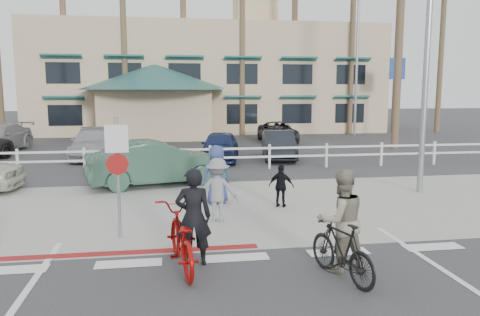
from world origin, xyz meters
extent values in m
plane|color=#333335|center=(0.00, 0.00, 0.00)|extent=(140.00, 140.00, 0.00)
cube|color=gray|center=(0.00, 4.50, 0.01)|extent=(22.00, 7.00, 0.01)
cube|color=#333335|center=(0.00, 8.50, 0.00)|extent=(40.00, 5.00, 0.01)
cube|color=#333335|center=(0.00, 18.00, 0.00)|extent=(50.00, 16.00, 0.01)
cube|color=maroon|center=(-3.00, 1.20, 0.01)|extent=(7.00, 0.25, 0.02)
imported|color=#8B0805|center=(-1.06, 0.27, 0.56)|extent=(1.02, 2.22, 1.13)
imported|color=black|center=(-0.82, 0.41, 0.89)|extent=(0.67, 0.45, 1.79)
imported|color=black|center=(1.58, -0.64, 0.51)|extent=(0.93, 1.76, 1.02)
imported|color=gray|center=(1.70, -0.27, 0.91)|extent=(0.96, 0.79, 1.82)
imported|color=gray|center=(-0.08, 3.16, 0.77)|extent=(1.11, 0.80, 1.55)
imported|color=black|center=(1.76, 4.29, 0.59)|extent=(0.74, 0.56, 1.17)
imported|color=navy|center=(0.08, 4.97, 0.83)|extent=(0.93, 0.74, 1.66)
imported|color=#2E503F|center=(-1.63, 7.86, 0.75)|extent=(4.81, 2.66, 1.50)
imported|color=#999B9E|center=(-4.72, 14.82, 0.68)|extent=(2.14, 4.75, 1.35)
imported|color=#152149|center=(1.07, 12.99, 0.67)|extent=(2.30, 4.14, 1.33)
imported|color=black|center=(3.82, 13.16, 0.65)|extent=(1.93, 4.09, 1.30)
imported|color=#232329|center=(5.44, 20.16, 0.63)|extent=(2.39, 4.64, 1.25)
camera|label=1|loc=(-1.24, -7.78, 3.14)|focal=35.00mm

